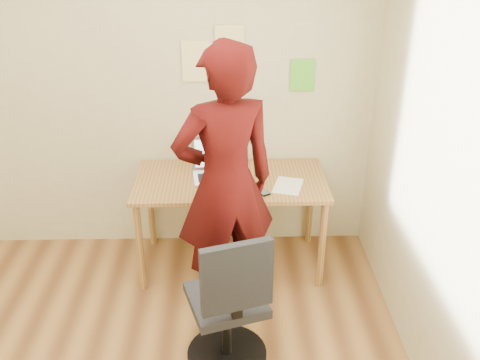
{
  "coord_description": "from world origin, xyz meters",
  "views": [
    {
      "loc": [
        0.64,
        -2.11,
        2.49
      ],
      "look_at": [
        0.71,
        0.95,
        0.95
      ],
      "focal_mm": 40.0,
      "sensor_mm": 36.0,
      "label": 1
    }
  ],
  "objects_px": {
    "office_chair": "(229,311)",
    "desk": "(231,190)",
    "person": "(225,185)",
    "laptop": "(218,169)",
    "phone": "(263,192)"
  },
  "relations": [
    {
      "from": "office_chair",
      "to": "person",
      "type": "bearing_deg",
      "value": 74.18
    },
    {
      "from": "office_chair",
      "to": "desk",
      "type": "bearing_deg",
      "value": 71.39
    },
    {
      "from": "laptop",
      "to": "office_chair",
      "type": "height_order",
      "value": "laptop"
    },
    {
      "from": "desk",
      "to": "person",
      "type": "relative_size",
      "value": 0.75
    },
    {
      "from": "desk",
      "to": "laptop",
      "type": "relative_size",
      "value": 3.57
    },
    {
      "from": "laptop",
      "to": "person",
      "type": "relative_size",
      "value": 0.21
    },
    {
      "from": "desk",
      "to": "phone",
      "type": "height_order",
      "value": "phone"
    },
    {
      "from": "person",
      "to": "office_chair",
      "type": "bearing_deg",
      "value": 73.19
    },
    {
      "from": "phone",
      "to": "person",
      "type": "xyz_separation_m",
      "value": [
        -0.26,
        -0.24,
        0.19
      ]
    },
    {
      "from": "phone",
      "to": "laptop",
      "type": "bearing_deg",
      "value": 107.9
    },
    {
      "from": "office_chair",
      "to": "person",
      "type": "height_order",
      "value": "person"
    },
    {
      "from": "laptop",
      "to": "office_chair",
      "type": "bearing_deg",
      "value": -92.28
    },
    {
      "from": "desk",
      "to": "office_chair",
      "type": "bearing_deg",
      "value": -91.01
    },
    {
      "from": "laptop",
      "to": "person",
      "type": "xyz_separation_m",
      "value": [
        0.06,
        -0.53,
        0.14
      ]
    },
    {
      "from": "desk",
      "to": "person",
      "type": "bearing_deg",
      "value": -94.66
    }
  ]
}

